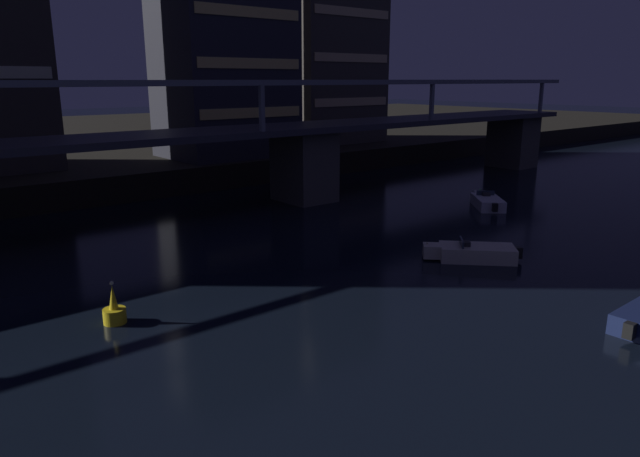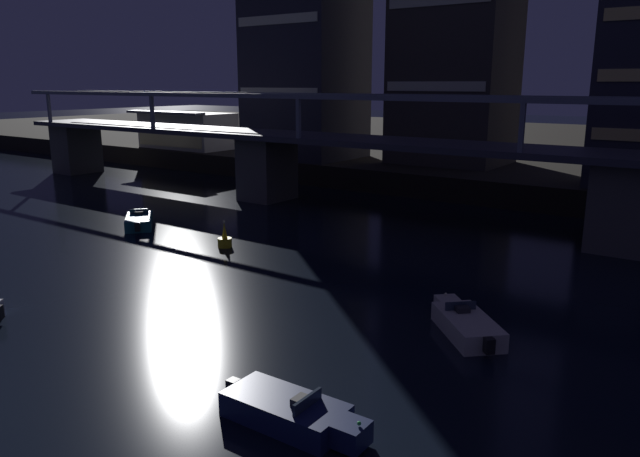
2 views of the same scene
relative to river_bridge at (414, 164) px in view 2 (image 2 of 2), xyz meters
The scene contains 7 objects.
far_riverbank 48.11m from the river_bridge, 90.00° to the left, with size 240.00×80.00×2.20m, color black.
river_bridge is the anchor object (origin of this frame).
waterfront_pavilion 39.73m from the river_bridge, 162.55° to the left, with size 12.40×7.40×4.70m.
speedboat_near_center 20.82m from the river_bridge, 138.27° to the right, with size 4.55×4.21×1.16m.
speedboat_mid_left 22.04m from the river_bridge, 57.03° to the right, with size 4.35×4.42×1.16m.
speedboat_mid_right 30.01m from the river_bridge, 69.95° to the right, with size 5.20×1.85×1.16m.
channel_buoy 15.87m from the river_bridge, 113.25° to the right, with size 0.90×0.90×1.76m.
Camera 2 is at (20.66, -5.12, 10.23)m, focal length 34.01 mm.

